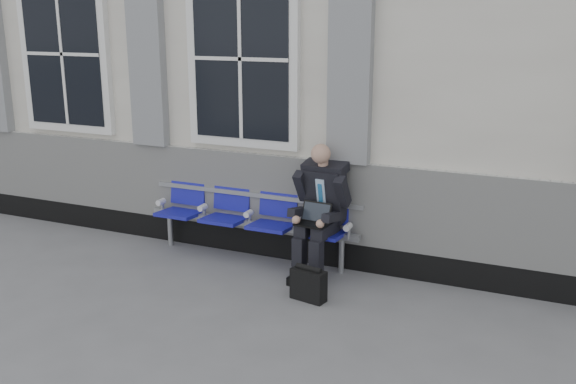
% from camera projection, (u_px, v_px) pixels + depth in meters
% --- Properties ---
extents(ground, '(70.00, 70.00, 0.00)m').
position_uv_depth(ground, '(148.00, 293.00, 6.46)').
color(ground, slate).
rests_on(ground, ground).
extents(station_building, '(14.40, 4.40, 4.49)m').
position_uv_depth(station_building, '(287.00, 52.00, 8.95)').
color(station_building, silver).
rests_on(station_building, ground).
extents(bench, '(2.60, 0.47, 0.91)m').
position_uv_depth(bench, '(251.00, 212.00, 7.29)').
color(bench, '#9EA0A3').
rests_on(bench, ground).
extents(businessman, '(0.59, 0.80, 1.43)m').
position_uv_depth(businessman, '(320.00, 205.00, 6.76)').
color(businessman, black).
rests_on(businessman, ground).
extents(briefcase, '(0.37, 0.21, 0.36)m').
position_uv_depth(briefcase, '(308.00, 284.00, 6.27)').
color(briefcase, black).
rests_on(briefcase, ground).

